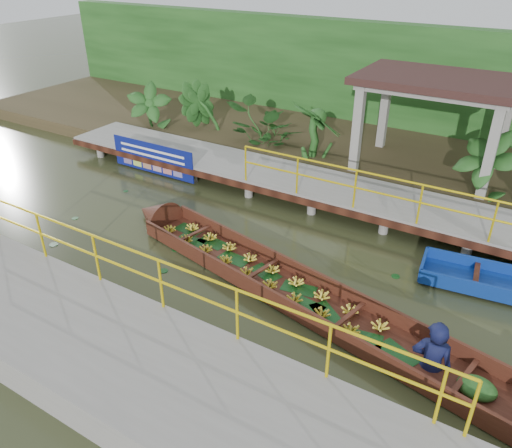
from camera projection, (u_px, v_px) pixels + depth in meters
The scene contains 9 objects.
ground at pixel (224, 248), 11.93m from camera, with size 80.00×80.00×0.00m, color #2D2F17.
land_strip at pixel (346, 146), 17.41m from camera, with size 30.00×8.00×0.45m, color #342D1A.
far_dock at pixel (292, 180), 14.25m from camera, with size 16.00×2.06×1.66m.
near_dock at pixel (129, 365), 8.20m from camera, with size 18.00×2.40×1.73m.
pavilion at pixel (438, 90), 13.89m from camera, with size 4.40×3.00×3.00m.
foliage_backdrop at pixel (376, 80), 18.41m from camera, with size 30.00×0.80×4.00m, color #173F14.
vendor_boat at pixel (315, 298), 9.84m from camera, with size 11.02×3.34×2.38m.
blue_banner at pixel (153, 158), 15.51m from camera, with size 3.16×0.04×0.99m.
tropical_plants at pixel (307, 132), 15.48m from camera, with size 14.33×1.33×1.66m.
Camera 1 is at (5.93, -8.25, 6.33)m, focal length 35.00 mm.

